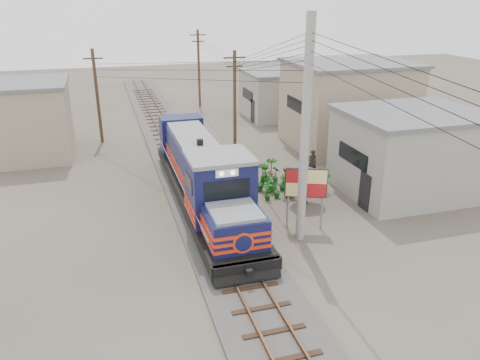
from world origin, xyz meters
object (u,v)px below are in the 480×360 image
object	(u,v)px
market_umbrella	(305,170)
vendor	(312,163)
locomotive	(203,176)
billboard	(306,185)

from	to	relation	value
market_umbrella	vendor	xyz separation A→B (m)	(2.14, 3.69, -1.06)
locomotive	vendor	distance (m)	7.92
billboard	market_umbrella	size ratio (longest dim) A/B	1.24
billboard	market_umbrella	world-z (taller)	billboard
vendor	billboard	bearing A→B (deg)	58.51
vendor	market_umbrella	bearing A→B (deg)	55.93
locomotive	market_umbrella	world-z (taller)	locomotive
locomotive	billboard	world-z (taller)	locomotive
locomotive	billboard	distance (m)	5.67
locomotive	billboard	size ratio (longest dim) A/B	5.10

